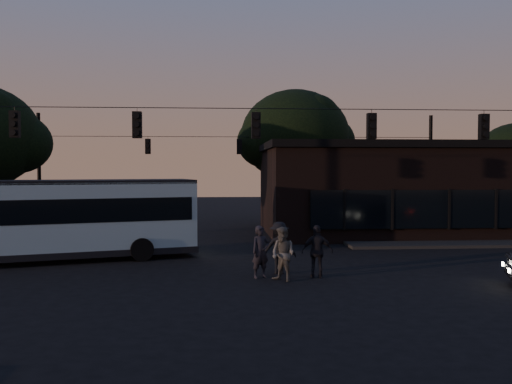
{
  "coord_description": "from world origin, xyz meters",
  "views": [
    {
      "loc": [
        -1.52,
        -17.84,
        3.91
      ],
      "look_at": [
        0.0,
        4.0,
        3.0
      ],
      "focal_mm": 40.0,
      "sensor_mm": 36.0,
      "label": 1
    }
  ],
  "objects": [
    {
      "name": "pedestrian_a",
      "position": [
        0.04,
        2.29,
        0.93
      ],
      "size": [
        0.81,
        0.69,
        1.87
      ],
      "primitive_type": "imported",
      "rotation": [
        0.0,
        0.0,
        0.43
      ],
      "color": "black",
      "rests_on": "ground"
    },
    {
      "name": "signal_rig_far",
      "position": [
        0.0,
        20.0,
        4.2
      ],
      "size": [
        26.24,
        0.3,
        7.5
      ],
      "color": "black",
      "rests_on": "ground"
    },
    {
      "name": "pedestrian_d",
      "position": [
        0.8,
        3.07,
        0.96
      ],
      "size": [
        1.33,
        0.87,
        1.93
      ],
      "primitive_type": "imported",
      "rotation": [
        0.0,
        0.0,
        3.01
      ],
      "color": "black",
      "rests_on": "ground"
    },
    {
      "name": "pedestrian_b",
      "position": [
        0.77,
        1.64,
        0.94
      ],
      "size": [
        1.15,
        1.15,
        1.89
      ],
      "primitive_type": "imported",
      "rotation": [
        0.0,
        0.0,
        -0.8
      ],
      "color": "#4F4E48",
      "rests_on": "ground"
    },
    {
      "name": "pedestrian_c",
      "position": [
        2.07,
        2.15,
        0.95
      ],
      "size": [
        1.16,
        0.6,
        1.89
      ],
      "primitive_type": "imported",
      "rotation": [
        0.0,
        0.0,
        3.02
      ],
      "color": "black",
      "rests_on": "ground"
    },
    {
      "name": "signal_rig_near",
      "position": [
        0.0,
        4.0,
        4.45
      ],
      "size": [
        26.24,
        0.3,
        7.5
      ],
      "color": "black",
      "rests_on": "ground"
    },
    {
      "name": "sidewalk_far_right",
      "position": [
        12.0,
        14.0,
        0.07
      ],
      "size": [
        14.0,
        10.0,
        0.15
      ],
      "primitive_type": "cube",
      "color": "black",
      "rests_on": "ground"
    },
    {
      "name": "tree_behind",
      "position": [
        4.0,
        22.0,
        6.19
      ],
      "size": [
        7.6,
        7.6,
        9.43
      ],
      "color": "black",
      "rests_on": "ground"
    },
    {
      "name": "bus",
      "position": [
        -8.5,
        6.53,
        1.92
      ],
      "size": [
        12.41,
        6.16,
        3.41
      ],
      "rotation": [
        0.0,
        0.0,
        0.29
      ],
      "color": "#8BA8B1",
      "rests_on": "ground"
    },
    {
      "name": "ground",
      "position": [
        0.0,
        0.0,
        0.0
      ],
      "size": [
        120.0,
        120.0,
        0.0
      ],
      "primitive_type": "plane",
      "color": "black",
      "rests_on": "ground"
    },
    {
      "name": "building",
      "position": [
        9.0,
        15.97,
        2.71
      ],
      "size": [
        15.4,
        10.41,
        5.4
      ],
      "color": "black",
      "rests_on": "ground"
    }
  ]
}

